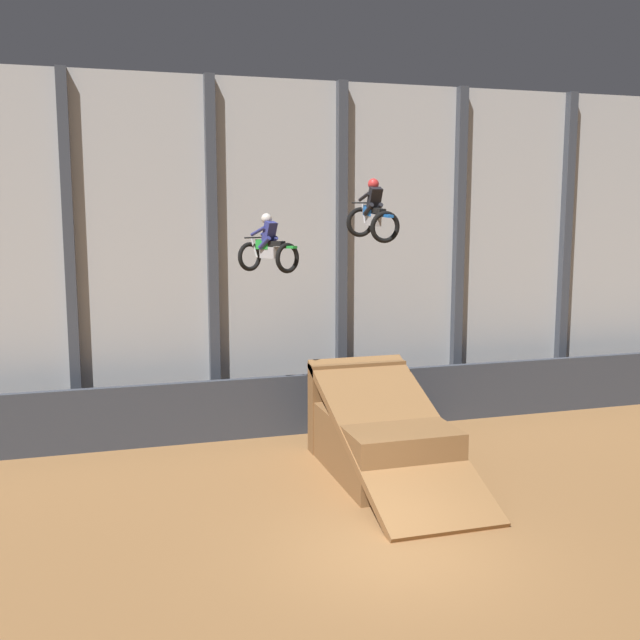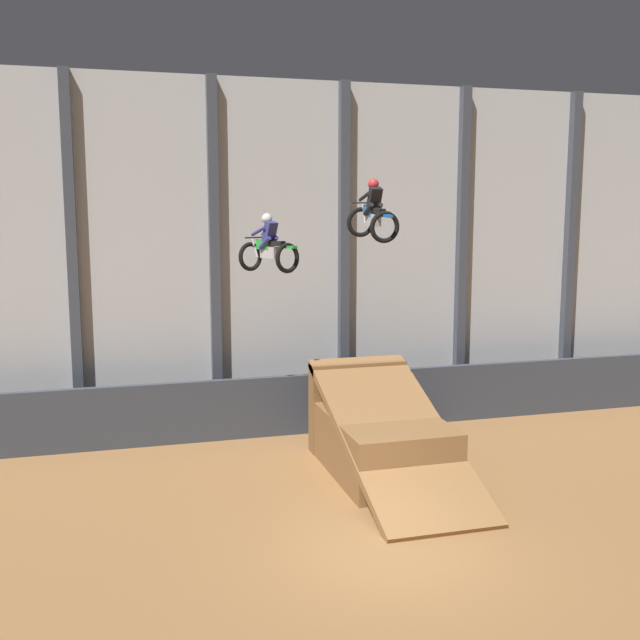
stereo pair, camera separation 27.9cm
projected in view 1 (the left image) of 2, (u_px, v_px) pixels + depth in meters
ground_plane at (394, 553)px, 13.74m from camera, size 60.00×60.00×0.00m
arena_back_wall at (277, 255)px, 21.62m from camera, size 32.00×0.40×9.89m
lower_barrier at (290, 405)px, 20.91m from camera, size 31.36×0.20×1.68m
dirt_ramp at (380, 436)px, 18.10m from camera, size 2.55×5.90×2.51m
rider_bike_left_air at (268, 248)px, 18.24m from camera, size 1.37×1.73×1.45m
rider_bike_right_air at (373, 215)px, 17.54m from camera, size 0.84×1.80×1.49m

